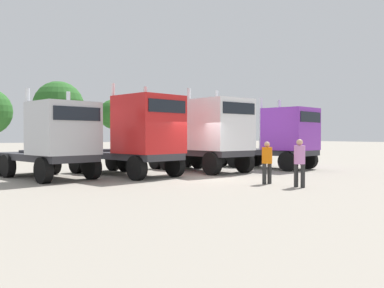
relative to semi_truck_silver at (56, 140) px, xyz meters
The scene contains 9 objects.
ground 6.57m from the semi_truck_silver, 27.46° to the right, with size 200.00×200.00×0.00m, color gray.
semi_truck_silver is the anchor object (origin of this frame).
semi_truck_red 3.70m from the semi_truck_silver, 12.70° to the right, with size 3.92×6.51×4.27m.
semi_truck_white 7.77m from the semi_truck_silver, ahead, with size 3.28×6.32×4.32m.
semi_truck_purple 12.29m from the semi_truck_silver, ahead, with size 3.89×6.29×4.00m.
visitor_in_hivis 9.00m from the semi_truck_silver, 42.38° to the right, with size 0.45×0.42×1.66m.
visitor_with_camera 10.21m from the semi_truck_silver, 47.19° to the right, with size 0.48×0.48×1.76m.
oak_far_centre 19.13m from the semi_truck_silver, 75.87° to the left, with size 4.31×4.31×6.55m.
oak_far_right 22.46m from the semi_truck_silver, 62.90° to the left, with size 2.85×2.85×5.35m.
Camera 1 is at (-10.03, -15.60, 1.90)m, focal length 39.42 mm.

